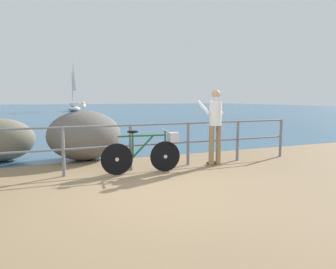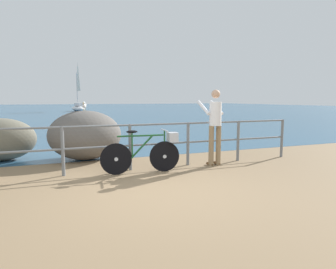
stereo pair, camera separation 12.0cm
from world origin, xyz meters
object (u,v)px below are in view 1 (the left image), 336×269
person_at_railing (215,124)px  bicycle (148,151)px  sailboat (74,106)px  breakwater_boulder_main (84,135)px  seagull (83,105)px

person_at_railing → bicycle: bearing=89.3°
sailboat → person_at_railing: bearing=173.2°
bicycle → breakwater_boulder_main: bearing=124.5°
sailboat → seagull: bearing=168.3°
bicycle → sailboat: sailboat is taller
person_at_railing → breakwater_boulder_main: person_at_railing is taller
bicycle → sailboat: bearing=92.8°
bicycle → person_at_railing: bearing=7.8°
person_at_railing → seagull: size_ratio=5.20×
bicycle → person_at_railing: 1.75m
bicycle → person_at_railing: (1.67, 0.08, 0.53)m
seagull → sailboat: 31.91m
person_at_railing → sailboat: (-0.44, 33.70, -0.28)m
breakwater_boulder_main → bicycle: bearing=-60.4°
bicycle → breakwater_boulder_main: (-1.09, 1.92, 0.17)m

